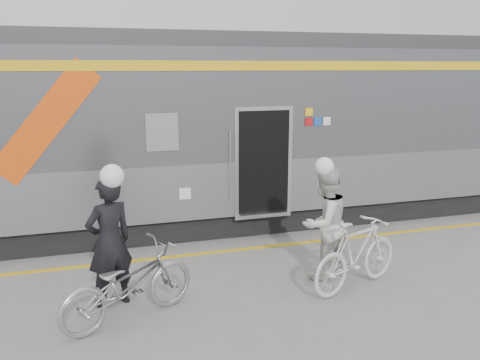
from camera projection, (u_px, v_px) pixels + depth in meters
name	position (u px, v px, depth m)	size (l,w,h in m)	color
ground	(277.00, 298.00, 7.71)	(90.00, 90.00, 0.00)	slate
train	(143.00, 133.00, 10.76)	(24.00, 3.17, 4.10)	black
safety_strip	(237.00, 250.00, 9.72)	(24.00, 0.12, 0.01)	gold
man	(109.00, 242.00, 7.28)	(0.71, 0.46, 1.94)	black
bicycle_left	(128.00, 284.00, 6.92)	(0.71, 2.03, 1.07)	#97989D
woman	(324.00, 223.00, 8.28)	(0.91, 0.71, 1.87)	beige
bicycle_right	(357.00, 254.00, 7.93)	(0.53, 1.88, 1.13)	beige
helmet_man	(105.00, 165.00, 7.03)	(0.34, 0.34, 0.34)	white
helmet_woman	(327.00, 158.00, 8.04)	(0.30, 0.30, 0.30)	white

